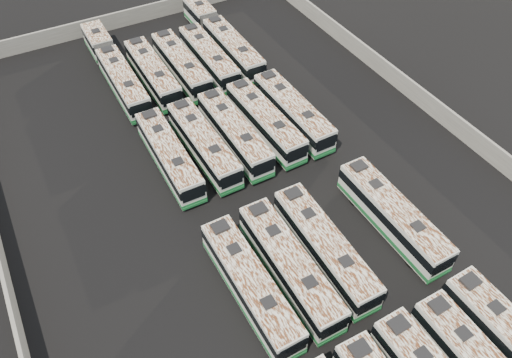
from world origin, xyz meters
The scene contains 16 objects.
ground centered at (0.00, 0.00, 0.00)m, with size 140.00×140.00×0.00m, color black.
perimeter_wall centered at (0.00, 0.00, 1.10)m, with size 45.20×73.20×2.20m.
bus_midfront_far_left centered at (-5.89, -8.68, 1.75)m, with size 2.62×12.18×3.43m.
bus_midfront_left centered at (-2.38, -8.69, 1.79)m, with size 2.74×12.41×3.49m.
bus_midfront_center centered at (1.07, -8.51, 1.76)m, with size 2.79×12.28×3.45m.
bus_midfront_far_right centered at (8.07, -8.57, 1.77)m, with size 2.64×12.27×3.46m.
bus_midback_far_left centered at (-5.88, 7.72, 1.72)m, with size 2.68×11.95×3.36m.
bus_midback_left centered at (-2.29, 7.60, 1.73)m, with size 2.70×12.03×3.38m.
bus_midback_center centered at (1.10, 7.58, 1.74)m, with size 2.58×12.10×3.41m.
bus_midback_right centered at (4.70, 7.65, 1.75)m, with size 2.85×12.20×3.42m.
bus_midback_far_right centered at (8.06, 7.60, 1.76)m, with size 2.72×12.23×3.44m.
bus_back_far_left centered at (-5.87, 24.54, 1.72)m, with size 2.67×18.61×3.37m.
bus_back_left centered at (-2.33, 21.42, 1.73)m, with size 2.60×12.04×3.39m.
bus_back_center centered at (1.19, 21.31, 1.75)m, with size 2.57×12.15×3.42m.
bus_back_right centered at (4.68, 21.12, 1.75)m, with size 2.71×12.14×3.41m.
bus_back_far_right centered at (8.10, 24.63, 1.75)m, with size 2.81×18.91×3.42m.
Camera 1 is at (-15.38, -26.66, 34.97)m, focal length 35.00 mm.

